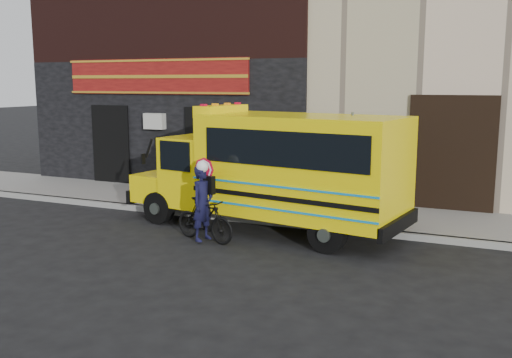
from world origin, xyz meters
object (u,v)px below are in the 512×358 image
object	(u,v)px
bicycle	(204,220)
school_bus	(277,168)
sign_pole	(351,168)
cyclist	(203,206)

from	to	relation	value
bicycle	school_bus	bearing A→B (deg)	-24.20
school_bus	sign_pole	bearing A→B (deg)	10.22
cyclist	bicycle	bearing A→B (deg)	22.63
sign_pole	bicycle	bearing A→B (deg)	-147.95
bicycle	cyclist	world-z (taller)	cyclist
bicycle	cyclist	xyz separation A→B (m)	(0.02, -0.09, 0.34)
sign_pole	cyclist	bearing A→B (deg)	-146.48
sign_pole	cyclist	world-z (taller)	sign_pole
school_bus	sign_pole	distance (m)	1.70
school_bus	bicycle	size ratio (longest dim) A/B	4.47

